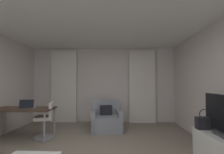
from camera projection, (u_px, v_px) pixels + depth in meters
The scene contains 11 objects.
wall_window at pixel (103, 85), 5.78m from camera, with size 5.12×0.06×2.60m.
ceiling at pixel (87, 10), 2.80m from camera, with size 5.12×6.12×0.06m, color white.
curtain_left_panel at pixel (64, 86), 5.70m from camera, with size 0.90×0.06×2.50m.
curtain_right_panel at pixel (142, 86), 5.60m from camera, with size 0.90×0.06×2.50m.
armchair at pixel (106, 120), 4.70m from camera, with size 0.96×0.90×0.83m.
desk at pixel (24, 111), 3.97m from camera, with size 1.41×0.68×0.75m.
desk_chair at pixel (46, 122), 4.02m from camera, with size 0.48×0.48×0.88m.
laptop at pixel (27, 106), 3.96m from camera, with size 0.37×0.31×0.22m.
tv_console at pixel (224, 153), 2.57m from camera, with size 0.48×1.14×0.52m.
tv_flatscreen at pixel (224, 117), 2.57m from camera, with size 0.20×1.00×0.66m.
handbag_primary at pixel (205, 123), 2.97m from camera, with size 0.30×0.14×0.37m.
Camera 1 is at (0.53, -2.74, 1.37)m, focal length 25.93 mm.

